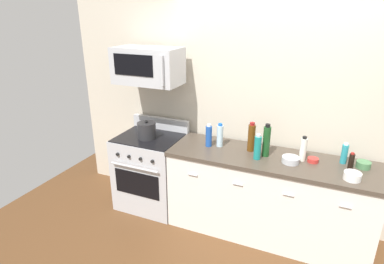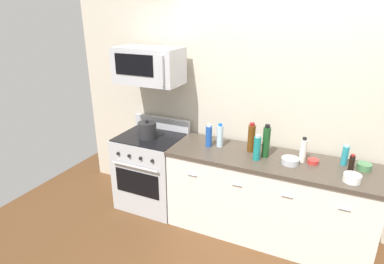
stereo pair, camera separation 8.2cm
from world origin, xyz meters
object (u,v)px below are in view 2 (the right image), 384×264
(bowl_green_glaze, at_px, (364,167))
(bowl_red_small, at_px, (313,161))
(bottle_wine_green, at_px, (266,142))
(bowl_white_ceramic, at_px, (352,178))
(range_oven, at_px, (152,170))
(bottle_soy_sauce_dark, at_px, (352,163))
(bowl_steel_prep, at_px, (290,161))
(stockpot, at_px, (147,130))
(bottle_wine_amber, at_px, (251,138))
(bottle_sparkling_teal, at_px, (257,148))
(microwave, at_px, (149,66))
(bottle_dish_soap, at_px, (345,155))
(bottle_water_clear, at_px, (220,136))
(bottle_vinegar_white, at_px, (303,150))
(bottle_soda_blue, at_px, (209,136))

(bowl_green_glaze, height_order, bowl_red_small, bowl_green_glaze)
(bottle_wine_green, bearing_deg, bowl_red_small, 5.17)
(bowl_red_small, xyz_separation_m, bowl_white_ceramic, (0.34, -0.23, 0.01))
(bowl_red_small, distance_m, bowl_white_ceramic, 0.41)
(bowl_red_small, relative_size, bowl_white_ceramic, 0.73)
(range_oven, distance_m, bottle_soy_sauce_dark, 2.23)
(bowl_steel_prep, bearing_deg, stockpot, -179.60)
(bottle_wine_amber, height_order, bottle_sparkling_teal, bottle_wine_amber)
(bottle_soy_sauce_dark, xyz_separation_m, bowl_green_glaze, (0.11, 0.08, -0.05))
(bottle_wine_amber, bearing_deg, range_oven, -175.96)
(range_oven, relative_size, microwave, 1.44)
(bottle_sparkling_teal, bearing_deg, bowl_steel_prep, 8.21)
(bottle_dish_soap, height_order, bowl_red_small, bottle_dish_soap)
(bottle_soy_sauce_dark, xyz_separation_m, bowl_steel_prep, (-0.54, -0.09, -0.05))
(bowl_green_glaze, xyz_separation_m, bowl_steel_prep, (-0.65, -0.16, -0.00))
(bottle_water_clear, distance_m, bottle_wine_amber, 0.34)
(bowl_green_glaze, bearing_deg, bottle_vinegar_white, -173.19)
(range_oven, distance_m, bottle_wine_green, 1.50)
(bottle_wine_green, relative_size, bowl_white_ceramic, 2.33)
(bowl_red_small, bearing_deg, bottle_water_clear, 179.54)
(bowl_green_glaze, bearing_deg, bowl_steel_prep, -165.90)
(stockpot, bearing_deg, bottle_sparkling_teal, -1.56)
(bottle_vinegar_white, xyz_separation_m, bottle_soy_sauce_dark, (0.44, -0.01, -0.04))
(bottle_sparkling_teal, xyz_separation_m, bottle_soy_sauce_dark, (0.86, 0.13, -0.05))
(bottle_water_clear, bearing_deg, bowl_green_glaze, 2.14)
(bowl_steel_prep, distance_m, stockpot, 1.63)
(bowl_green_glaze, xyz_separation_m, bowl_white_ceramic, (-0.10, -0.29, 0.00))
(bottle_soda_blue, height_order, bowl_green_glaze, bottle_soda_blue)
(bottle_water_clear, relative_size, bottle_sparkling_teal, 0.99)
(bowl_steel_prep, height_order, stockpot, stockpot)
(bottle_wine_amber, bearing_deg, bottle_soda_blue, -172.07)
(bottle_wine_green, distance_m, bottle_sparkling_teal, 0.13)
(microwave, height_order, bottle_dish_soap, microwave)
(bottle_water_clear, bearing_deg, bottle_vinegar_white, -0.84)
(bowl_steel_prep, bearing_deg, bottle_soda_blue, 175.92)
(bottle_water_clear, height_order, bottle_soy_sauce_dark, bottle_water_clear)
(bottle_vinegar_white, height_order, bowl_steel_prep, bottle_vinegar_white)
(stockpot, bearing_deg, bowl_green_glaze, 4.38)
(microwave, bearing_deg, bowl_steel_prep, -3.05)
(stockpot, bearing_deg, bottle_vinegar_white, 3.60)
(range_oven, bearing_deg, stockpot, -90.00)
(bowl_steel_prep, bearing_deg, bottle_wine_amber, 163.58)
(bowl_red_small, bearing_deg, bottle_soda_blue, -177.94)
(bottle_soda_blue, distance_m, bowl_white_ceramic, 1.45)
(bottle_sparkling_teal, bearing_deg, bottle_soda_blue, 168.93)
(range_oven, distance_m, bottle_water_clear, 1.03)
(microwave, height_order, bottle_vinegar_white, microwave)
(bottle_soy_sauce_dark, bearing_deg, bottle_wine_green, -178.06)
(bottle_wine_green, distance_m, bowl_white_ceramic, 0.84)
(microwave, relative_size, bowl_red_small, 6.89)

